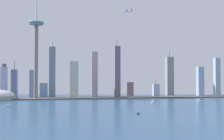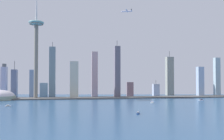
{
  "view_description": "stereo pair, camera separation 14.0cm",
  "coord_description": "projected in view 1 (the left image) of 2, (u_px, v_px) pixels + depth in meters",
  "views": [
    {
      "loc": [
        -172.56,
        -389.18,
        66.6
      ],
      "look_at": [
        -46.33,
        419.47,
        90.74
      ],
      "focal_mm": 40.69,
      "sensor_mm": 36.0,
      "label": 1
    },
    {
      "loc": [
        -172.42,
        -389.21,
        66.6
      ],
      "look_at": [
        -46.33,
        419.47,
        90.74
      ],
      "focal_mm": 40.69,
      "sensor_mm": 36.0,
      "label": 2
    }
  ],
  "objects": [
    {
      "name": "skyscraper_5",
      "position": [
        44.0,
        90.0,
        877.2
      ],
      "size": [
        26.05,
        14.33,
        48.21
      ],
      "color": "#93AEBE",
      "rests_on": "ground"
    },
    {
      "name": "skyscraper_11",
      "position": [
        74.0,
        80.0,
        826.07
      ],
      "size": [
        27.0,
        26.2,
        118.97
      ],
      "color": "beige",
      "rests_on": "ground"
    },
    {
      "name": "skyscraper_9",
      "position": [
        33.0,
        84.0,
        818.09
      ],
      "size": [
        22.93,
        12.04,
        91.66
      ],
      "color": "#6B86AD",
      "rests_on": "ground"
    },
    {
      "name": "skyscraper_3",
      "position": [
        52.0,
        72.0,
        848.86
      ],
      "size": [
        20.39,
        19.13,
        186.01
      ],
      "color": "slate",
      "rests_on": "ground"
    },
    {
      "name": "boat_0",
      "position": [
        201.0,
        100.0,
        734.17
      ],
      "size": [
        14.1,
        7.3,
        9.2
      ],
      "rotation": [
        0.0,
        0.0,
        2.97
      ],
      "color": "white",
      "rests_on": "ground"
    },
    {
      "name": "skyscraper_7",
      "position": [
        4.0,
        81.0,
        860.57
      ],
      "size": [
        15.91,
        27.8,
        113.26
      ],
      "color": "#939BBF",
      "rests_on": "ground"
    },
    {
      "name": "waterfront_pier",
      "position": [
        126.0,
        97.0,
        821.94
      ],
      "size": [
        970.87,
        60.18,
        3.5
      ],
      "primitive_type": "cube",
      "color": "#565451",
      "rests_on": "ground"
    },
    {
      "name": "airplane",
      "position": [
        127.0,
        11.0,
        745.46
      ],
      "size": [
        31.8,
        33.58,
        8.66
      ],
      "rotation": [
        0.0,
        0.0,
        2.79
      ],
      "color": "silver"
    },
    {
      "name": "skyscraper_0",
      "position": [
        117.0,
        72.0,
        836.81
      ],
      "size": [
        18.14,
        27.47,
        189.57
      ],
      "color": "slate",
      "rests_on": "ground"
    },
    {
      "name": "boat_1",
      "position": [
        152.0,
        102.0,
        665.02
      ],
      "size": [
        13.23,
        18.0,
        7.18
      ],
      "rotation": [
        0.0,
        0.0,
        1.07
      ],
      "color": "white",
      "rests_on": "ground"
    },
    {
      "name": "skyscraper_1",
      "position": [
        200.0,
        82.0,
        889.1
      ],
      "size": [
        21.14,
        19.04,
        104.03
      ],
      "color": "#94ABCB",
      "rests_on": "ground"
    },
    {
      "name": "skyscraper_8",
      "position": [
        130.0,
        89.0,
        878.94
      ],
      "size": [
        19.08,
        26.02,
        50.48
      ],
      "color": "gray",
      "rests_on": "ground"
    },
    {
      "name": "skyscraper_12",
      "position": [
        156.0,
        90.0,
        922.55
      ],
      "size": [
        22.38,
        19.42,
        57.69
      ],
      "color": "#ACB5CA",
      "rests_on": "ground"
    },
    {
      "name": "boat_3",
      "position": [
        138.0,
        113.0,
        461.46
      ],
      "size": [
        8.58,
        13.58,
        8.42
      ],
      "rotation": [
        0.0,
        0.0,
        4.3
      ],
      "color": "navy",
      "rests_on": "ground"
    },
    {
      "name": "ground_plane",
      "position": [
        180.0,
        119.0,
        409.0
      ],
      "size": [
        6000.0,
        6000.0,
        0.0
      ],
      "primitive_type": "plane",
      "color": "#2D5178"
    },
    {
      "name": "skyscraper_2",
      "position": [
        14.0,
        83.0,
        840.71
      ],
      "size": [
        17.56,
        22.62,
        122.05
      ],
      "color": "slate",
      "rests_on": "ground"
    },
    {
      "name": "boat_2",
      "position": [
        8.0,
        106.0,
        584.3
      ],
      "size": [
        12.61,
        7.81,
        3.73
      ],
      "rotation": [
        0.0,
        0.0,
        0.34
      ],
      "color": "silver",
      "rests_on": "ground"
    },
    {
      "name": "observation_tower",
      "position": [
        36.0,
        40.0,
        791.67
      ],
      "size": [
        47.13,
        47.13,
        351.49
      ],
      "color": "gray",
      "rests_on": "ground"
    },
    {
      "name": "skyscraper_10",
      "position": [
        170.0,
        76.0,
        955.5
      ],
      "size": [
        26.23,
        22.78,
        167.0
      ],
      "color": "gray",
      "rests_on": "ground"
    },
    {
      "name": "skyscraper_6",
      "position": [
        217.0,
        77.0,
        930.96
      ],
      "size": [
        19.58,
        16.76,
        139.34
      ],
      "color": "#97AFBA",
      "rests_on": "ground"
    },
    {
      "name": "skyscraper_4",
      "position": [
        95.0,
        74.0,
        888.48
      ],
      "size": [
        20.86,
        12.37,
        157.34
      ],
      "color": "#BD9FA7",
      "rests_on": "ground"
    }
  ]
}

